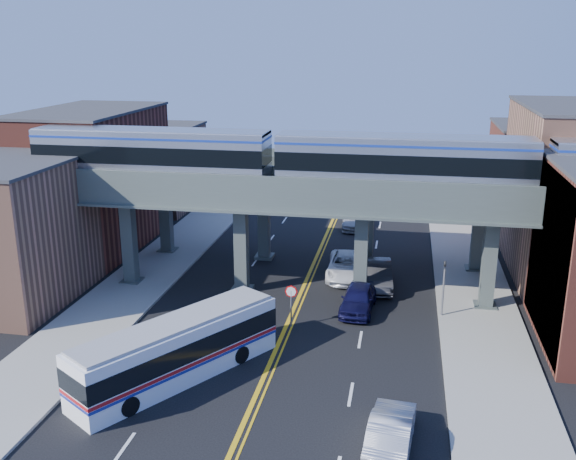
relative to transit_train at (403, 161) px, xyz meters
name	(u,v)px	position (x,y,z in m)	size (l,w,h in m)	color
ground	(276,349)	(-6.40, -8.00, -9.31)	(120.00, 120.00, 0.00)	black
sidewalk_west	(150,273)	(-17.90, 2.00, -9.23)	(5.00, 70.00, 0.16)	gray
sidewalk_east	(474,294)	(5.10, 2.00, -9.23)	(5.00, 70.00, 0.16)	gray
building_west_a	(7,233)	(-24.90, -4.00, -4.81)	(8.00, 10.00, 9.00)	#9A664F
building_west_b	(93,180)	(-24.90, 8.00, -3.81)	(8.00, 14.00, 11.00)	brown
building_west_c	(154,168)	(-24.90, 21.00, -5.31)	(8.00, 10.00, 8.00)	#9A664F
building_east_b	(574,193)	(12.10, 8.00, -3.31)	(8.00, 14.00, 12.00)	#9A664F
building_east_c	(538,176)	(12.10, 21.00, -4.81)	(8.00, 10.00, 9.00)	brown
mural_panel	(548,260)	(8.15, -4.00, -4.56)	(0.10, 9.50, 9.50)	teal
elevated_viaduct_near	(300,201)	(-6.40, 0.00, -2.84)	(52.00, 3.60, 7.40)	#424C48
elevated_viaduct_far	(316,179)	(-6.40, 7.00, -2.84)	(52.00, 3.60, 7.40)	#424C48
transit_train	(403,161)	(0.00, 0.00, 0.00)	(48.29, 3.03, 3.53)	black
stop_sign	(291,299)	(-6.10, -5.00, -7.55)	(0.76, 0.09, 2.63)	slate
traffic_signal	(444,283)	(2.80, -2.00, -7.01)	(0.15, 0.18, 4.10)	slate
transit_bus	(178,350)	(-10.64, -11.94, -7.79)	(8.39, 11.00, 2.95)	white
car_lane_a	(358,298)	(-2.35, -1.92, -8.47)	(1.98, 4.92, 1.68)	#0F0E34
car_lane_b	(377,275)	(-1.40, 2.41, -8.41)	(1.90, 5.44, 1.79)	#302F32
car_lane_c	(347,266)	(-3.63, 4.00, -8.48)	(2.74, 5.94, 1.65)	white
car_lane_d	(354,219)	(-4.25, 16.88, -8.57)	(2.08, 5.13, 1.49)	#ABABB0
car_parked_curb	(391,432)	(0.10, -16.00, -8.49)	(1.74, 4.99, 1.65)	#B5B5BA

